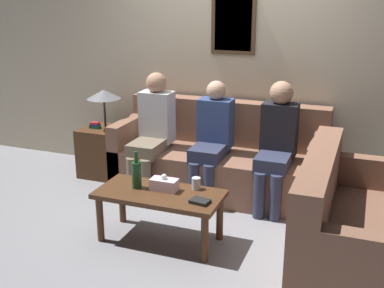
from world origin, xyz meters
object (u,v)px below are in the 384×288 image
(wine_bottle, at_px, (137,174))
(coffee_table, at_px, (160,199))
(person_middle, at_px, (212,136))
(drinking_glass, at_px, (196,183))
(person_right, at_px, (277,140))
(couch_side, at_px, (351,236))
(couch_main, at_px, (219,161))
(person_left, at_px, (152,128))

(wine_bottle, bearing_deg, coffee_table, -5.15)
(coffee_table, height_order, person_middle, person_middle)
(coffee_table, relative_size, drinking_glass, 10.38)
(wine_bottle, distance_m, person_right, 1.42)
(couch_side, bearing_deg, drinking_glass, 83.14)
(coffee_table, bearing_deg, couch_side, 0.62)
(wine_bottle, xyz_separation_m, person_right, (0.98, 1.02, 0.11))
(couch_side, relative_size, coffee_table, 1.48)
(wine_bottle, relative_size, person_middle, 0.27)
(couch_main, xyz_separation_m, person_middle, (-0.03, -0.16, 0.32))
(couch_main, distance_m, person_right, 0.74)
(wine_bottle, relative_size, person_right, 0.26)
(couch_side, xyz_separation_m, person_right, (-0.78, 1.03, 0.35))
(couch_main, xyz_separation_m, couch_side, (1.40, -1.21, 0.00))
(person_left, bearing_deg, person_right, 1.25)
(couch_main, relative_size, person_middle, 1.83)
(couch_main, distance_m, person_middle, 0.36)
(couch_main, xyz_separation_m, wine_bottle, (-0.36, -1.20, 0.24))
(wine_bottle, bearing_deg, couch_side, -0.10)
(couch_main, relative_size, couch_side, 1.39)
(person_middle, bearing_deg, person_left, -175.77)
(wine_bottle, relative_size, drinking_glass, 3.19)
(couch_main, relative_size, person_right, 1.76)
(person_middle, height_order, person_right, person_right)
(wine_bottle, distance_m, drinking_glass, 0.51)
(couch_side, bearing_deg, person_left, 64.37)
(couch_main, height_order, person_right, person_right)
(couch_side, distance_m, person_middle, 1.80)
(coffee_table, distance_m, drinking_glass, 0.33)
(couch_side, height_order, person_right, person_right)
(drinking_glass, xyz_separation_m, person_left, (-0.80, 0.84, 0.18))
(couch_side, relative_size, wine_bottle, 4.81)
(couch_side, height_order, person_left, person_left)
(person_middle, bearing_deg, coffee_table, -95.63)
(person_middle, bearing_deg, wine_bottle, -107.26)
(wine_bottle, bearing_deg, person_right, 46.07)
(couch_main, bearing_deg, drinking_glass, -83.25)
(person_right, bearing_deg, coffee_table, -126.32)
(drinking_glass, bearing_deg, couch_side, -6.86)
(drinking_glass, relative_size, person_middle, 0.09)
(coffee_table, relative_size, person_right, 0.86)
(couch_side, height_order, wine_bottle, couch_side)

